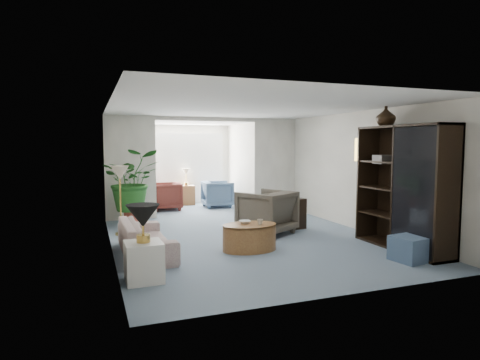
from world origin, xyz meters
name	(u,v)px	position (x,y,z in m)	size (l,w,h in m)	color
floor	(251,241)	(0.00, 0.00, 0.00)	(6.00, 6.00, 0.00)	gray
sunroom_floor	(197,209)	(0.00, 4.10, 0.00)	(2.60, 2.60, 0.00)	gray
back_pier_left	(131,168)	(-1.90, 3.00, 1.25)	(1.20, 0.12, 2.50)	white
back_pier_right	(275,165)	(1.90, 3.00, 1.25)	(1.20, 0.12, 2.50)	white
back_header	(207,119)	(0.00, 3.00, 2.45)	(2.60, 0.12, 0.10)	white
window_pane	(188,158)	(0.00, 5.18, 1.40)	(2.20, 0.02, 1.50)	white
window_blinds	(188,158)	(0.00, 5.15, 1.40)	(2.20, 0.02, 1.50)	white
framed_picture	(365,150)	(2.46, -0.10, 1.70)	(0.04, 0.50, 0.40)	beige
sofa	(146,238)	(-1.99, -0.29, 0.27)	(1.87, 0.73, 0.55)	beige
end_table	(144,262)	(-2.19, -1.64, 0.26)	(0.48, 0.48, 0.53)	white
table_lamp	(143,216)	(-2.19, -1.64, 0.88)	(0.44, 0.44, 0.30)	black
floor_lamp	(120,173)	(-2.26, 1.37, 1.25)	(0.36, 0.36, 0.28)	beige
coffee_table	(250,237)	(-0.28, -0.64, 0.23)	(0.95, 0.95, 0.45)	olive
coffee_bowl	(245,222)	(-0.33, -0.54, 0.48)	(0.20, 0.20, 0.05)	white
coffee_cup	(260,222)	(-0.13, -0.74, 0.50)	(0.10, 0.10, 0.09)	beige
wingback_chair	(267,212)	(0.53, 0.47, 0.44)	(0.95, 0.98, 0.89)	#5A5547
side_table_dark	(291,213)	(1.23, 0.77, 0.32)	(0.54, 0.43, 0.65)	black
entertainment_cabinet	(403,188)	(2.23, -1.47, 1.07)	(0.51, 1.92, 2.14)	black
cabinet_urn	(386,116)	(2.23, -0.97, 2.32)	(0.35, 0.35, 0.36)	black
ottoman	(410,249)	(1.81, -2.12, 0.19)	(0.48, 0.48, 0.39)	slate
plant_pot	(133,218)	(-1.93, 2.36, 0.16)	(0.40, 0.40, 0.32)	#A93F31
house_plant	(132,180)	(-1.93, 2.36, 1.01)	(1.25, 1.08, 1.39)	#225B1F
sunroom_chair_blue	(217,194)	(0.64, 4.21, 0.38)	(0.81, 0.83, 0.76)	slate
sunroom_chair_maroon	(166,196)	(-0.86, 4.21, 0.38)	(0.81, 0.84, 0.76)	#5E2520
sunroom_table	(186,195)	(-0.11, 4.96, 0.29)	(0.48, 0.37, 0.58)	olive
shelf_clutter	(407,178)	(2.18, -1.59, 1.24)	(0.30, 1.22, 1.06)	#322B27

